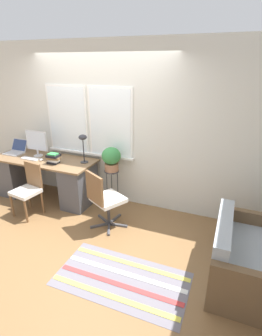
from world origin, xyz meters
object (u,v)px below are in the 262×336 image
Objects in this scene: book_stack at (53,158)px; desk_lamp at (83,141)px; desk_chair_wooden at (28,188)px; couch_loveseat at (242,260)px; keyboard at (30,159)px; monitor at (37,142)px; plant_stand at (112,175)px; laptop at (16,150)px; office_chair_swivel at (104,198)px; mouse at (41,160)px; potted_plant at (111,158)px.

desk_lamp is at bearing 27.85° from book_stack.
couch_loveseat is (3.26, -0.24, -0.19)m from desk_chair_wooden.
desk_lamp is at bearing 53.95° from desk_chair_wooden.
desk_lamp is (0.97, 0.22, 0.37)m from keyboard.
keyboard is 3.66m from couch_loveseat.
desk_lamp is at bearing 2.01° from monitor.
plant_stand is at bearing 11.02° from keyboard.
desk_lamp is (1.46, 0.05, 0.33)m from laptop.
desk_lamp is 2.12× the size of book_stack.
plant_stand is at bearing 41.21° from desk_chair_wooden.
couch_loveseat is (3.04, -0.67, -0.58)m from book_stack.
book_stack is 0.63m from desk_chair_wooden.
office_chair_swivel reaches higher than plant_stand.
monitor is 0.96m from desk_lamp.
desk_chair_wooden is (0.31, -0.45, -0.31)m from keyboard.
couch_loveseat is at bearing -10.94° from keyboard.
mouse is (0.73, -0.17, -0.03)m from laptop.
plant_stand is (1.15, 0.74, 0.12)m from desk_chair_wooden.
mouse is at bearing -163.51° from desk_lamp.
book_stack is 0.19× the size of couch_loveseat.
laptop is 0.53× the size of plant_stand.
office_chair_swivel is at bearing -74.47° from potted_plant.
book_stack is (0.50, -0.20, -0.17)m from monitor.
mouse is at bearing 106.93° from desk_chair_wooden.
potted_plant reaches higher than keyboard.
desk_chair_wooden is (0.07, -0.46, -0.32)m from mouse.
office_chair_swivel is (1.39, -0.34, -0.30)m from mouse.
plant_stand is (1.43, 0.10, -0.45)m from monitor.
monitor reaches higher than couch_loveseat.
laptop reaches higher than book_stack.
laptop is at bearing 77.98° from couch_loveseat.
couch_loveseat is at bearing -11.78° from mouse.
laptop is at bearing -176.81° from potted_plant.
potted_plant reaches higher than office_chair_swivel.
desk_chair_wooden is 1.37m from plant_stand.
couch_loveseat is (3.54, -0.88, -0.75)m from monitor.
monitor reaches higher than office_chair_swivel.
mouse reaches higher than couch_loveseat.
desk_chair_wooden reaches higher than mouse.
couch_loveseat is (2.59, -0.91, -0.87)m from desk_lamp.
keyboard is 1.49m from potted_plant.
plant_stand is (1.95, 0.11, -0.24)m from laptop.
plant_stand is 0.31m from potted_plant.
desk_chair_wooden is (0.80, -0.63, -0.36)m from laptop.
potted_plant is (1.15, 0.74, 0.43)m from desk_chair_wooden.
monitor is 0.51× the size of office_chair_swivel.
plant_stand is at bearing 3.19° from laptop.
laptop is 1.96m from plant_stand.
laptop is at bearing 160.47° from keyboard.
monitor is 0.38× the size of couch_loveseat.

